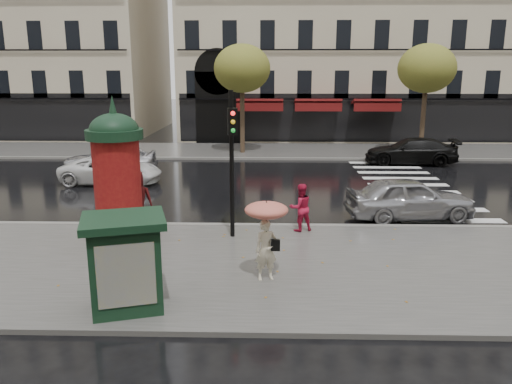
{
  "coord_description": "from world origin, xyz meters",
  "views": [
    {
      "loc": [
        -0.37,
        -12.74,
        5.06
      ],
      "look_at": [
        -0.74,
        1.5,
        1.59
      ],
      "focal_mm": 35.0,
      "sensor_mm": 36.0,
      "label": 1
    }
  ],
  "objects_px": {
    "man_burgundy": "(138,200)",
    "car_white": "(111,170)",
    "newsstand": "(126,262)",
    "car_far_silver": "(110,158)",
    "traffic_light": "(232,150)",
    "car_silver": "(409,198)",
    "woman_red": "(301,207)",
    "woman_umbrella": "(266,227)",
    "car_black": "(411,151)",
    "morris_column": "(117,175)"
  },
  "relations": [
    {
      "from": "woman_red",
      "to": "newsstand",
      "type": "height_order",
      "value": "newsstand"
    },
    {
      "from": "woman_umbrella",
      "to": "car_white",
      "type": "bearing_deg",
      "value": 123.21
    },
    {
      "from": "woman_red",
      "to": "car_black",
      "type": "relative_size",
      "value": 0.31
    },
    {
      "from": "car_black",
      "to": "man_burgundy",
      "type": "bearing_deg",
      "value": -37.79
    },
    {
      "from": "woman_umbrella",
      "to": "car_far_silver",
      "type": "distance_m",
      "value": 15.37
    },
    {
      "from": "car_white",
      "to": "car_black",
      "type": "bearing_deg",
      "value": -67.73
    },
    {
      "from": "newsstand",
      "to": "car_white",
      "type": "bearing_deg",
      "value": 108.62
    },
    {
      "from": "newsstand",
      "to": "car_silver",
      "type": "bearing_deg",
      "value": 42.33
    },
    {
      "from": "woman_red",
      "to": "traffic_light",
      "type": "distance_m",
      "value": 2.91
    },
    {
      "from": "car_black",
      "to": "car_far_silver",
      "type": "bearing_deg",
      "value": -72.59
    },
    {
      "from": "man_burgundy",
      "to": "car_black",
      "type": "distance_m",
      "value": 17.36
    },
    {
      "from": "man_burgundy",
      "to": "newsstand",
      "type": "relative_size",
      "value": 0.94
    },
    {
      "from": "car_silver",
      "to": "car_far_silver",
      "type": "bearing_deg",
      "value": 52.92
    },
    {
      "from": "woman_red",
      "to": "car_white",
      "type": "relative_size",
      "value": 0.33
    },
    {
      "from": "man_burgundy",
      "to": "newsstand",
      "type": "xyz_separation_m",
      "value": [
        1.14,
        -5.4,
        0.09
      ]
    },
    {
      "from": "morris_column",
      "to": "car_silver",
      "type": "xyz_separation_m",
      "value": [
        9.25,
        3.08,
        -1.43
      ]
    },
    {
      "from": "woman_red",
      "to": "car_silver",
      "type": "distance_m",
      "value": 4.3
    },
    {
      "from": "morris_column",
      "to": "traffic_light",
      "type": "distance_m",
      "value": 3.37
    },
    {
      "from": "woman_red",
      "to": "car_far_silver",
      "type": "xyz_separation_m",
      "value": [
        -8.96,
        9.34,
        -0.1
      ]
    },
    {
      "from": "car_white",
      "to": "car_black",
      "type": "relative_size",
      "value": 0.92
    },
    {
      "from": "woman_red",
      "to": "traffic_light",
      "type": "relative_size",
      "value": 0.35
    },
    {
      "from": "car_silver",
      "to": "car_white",
      "type": "height_order",
      "value": "car_silver"
    },
    {
      "from": "man_burgundy",
      "to": "traffic_light",
      "type": "xyz_separation_m",
      "value": [
        3.05,
        -0.68,
        1.72
      ]
    },
    {
      "from": "car_white",
      "to": "newsstand",
      "type": "bearing_deg",
      "value": -158.76
    },
    {
      "from": "woman_umbrella",
      "to": "woman_red",
      "type": "relative_size",
      "value": 1.31
    },
    {
      "from": "woman_umbrella",
      "to": "newsstand",
      "type": "height_order",
      "value": "newsstand"
    },
    {
      "from": "car_black",
      "to": "car_far_silver",
      "type": "relative_size",
      "value": 1.08
    },
    {
      "from": "car_black",
      "to": "morris_column",
      "type": "bearing_deg",
      "value": -35.5
    },
    {
      "from": "woman_red",
      "to": "man_burgundy",
      "type": "height_order",
      "value": "man_burgundy"
    },
    {
      "from": "traffic_light",
      "to": "morris_column",
      "type": "bearing_deg",
      "value": -169.7
    },
    {
      "from": "traffic_light",
      "to": "woman_red",
      "type": "bearing_deg",
      "value": 18.12
    },
    {
      "from": "traffic_light",
      "to": "car_white",
      "type": "bearing_deg",
      "value": 128.18
    },
    {
      "from": "woman_umbrella",
      "to": "morris_column",
      "type": "bearing_deg",
      "value": 149.28
    },
    {
      "from": "man_burgundy",
      "to": "car_silver",
      "type": "bearing_deg",
      "value": -176.2
    },
    {
      "from": "woman_red",
      "to": "morris_column",
      "type": "relative_size",
      "value": 0.35
    },
    {
      "from": "newsstand",
      "to": "car_far_silver",
      "type": "height_order",
      "value": "newsstand"
    },
    {
      "from": "traffic_light",
      "to": "car_silver",
      "type": "xyz_separation_m",
      "value": [
        5.99,
        2.48,
        -2.05
      ]
    },
    {
      "from": "man_burgundy",
      "to": "newsstand",
      "type": "distance_m",
      "value": 5.52
    },
    {
      "from": "car_black",
      "to": "car_far_silver",
      "type": "xyz_separation_m",
      "value": [
        -15.85,
        -3.16,
        0.06
      ]
    },
    {
      "from": "car_silver",
      "to": "car_black",
      "type": "bearing_deg",
      "value": -22.32
    },
    {
      "from": "woman_red",
      "to": "car_black",
      "type": "distance_m",
      "value": 14.28
    },
    {
      "from": "woman_umbrella",
      "to": "woman_red",
      "type": "distance_m",
      "value": 4.01
    },
    {
      "from": "newsstand",
      "to": "car_white",
      "type": "distance_m",
      "value": 13.21
    },
    {
      "from": "woman_umbrella",
      "to": "car_far_silver",
      "type": "xyz_separation_m",
      "value": [
        -7.9,
        13.17,
        -0.65
      ]
    },
    {
      "from": "car_black",
      "to": "car_silver",
      "type": "bearing_deg",
      "value": -9.5
    },
    {
      "from": "woman_red",
      "to": "car_silver",
      "type": "relative_size",
      "value": 0.35
    },
    {
      "from": "man_burgundy",
      "to": "traffic_light",
      "type": "height_order",
      "value": "traffic_light"
    },
    {
      "from": "man_burgundy",
      "to": "car_white",
      "type": "xyz_separation_m",
      "value": [
        -3.07,
        7.11,
        -0.44
      ]
    },
    {
      "from": "traffic_light",
      "to": "car_white",
      "type": "distance_m",
      "value": 10.14
    },
    {
      "from": "newsstand",
      "to": "car_black",
      "type": "bearing_deg",
      "value": 58.67
    }
  ]
}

